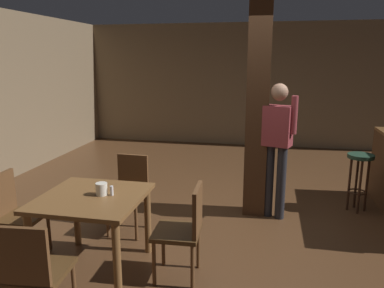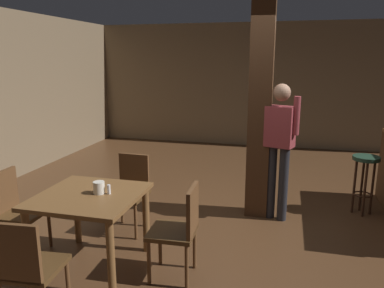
% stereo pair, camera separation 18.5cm
% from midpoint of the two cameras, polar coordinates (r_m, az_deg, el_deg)
% --- Properties ---
extents(ground_plane, '(10.80, 10.80, 0.00)m').
position_cam_midpoint_polar(ground_plane, '(4.76, 5.74, -12.17)').
color(ground_plane, '#4C301C').
extents(wall_back, '(8.00, 0.10, 2.80)m').
position_cam_midpoint_polar(wall_back, '(8.82, 9.13, 8.81)').
color(wall_back, '#756047').
rests_on(wall_back, ground_plane).
extents(pillar, '(0.28, 0.28, 2.80)m').
position_cam_midpoint_polar(pillar, '(4.79, 8.89, 5.42)').
color(pillar, '#422816').
rests_on(pillar, ground_plane).
extents(dining_table, '(0.96, 0.96, 0.75)m').
position_cam_midpoint_polar(dining_table, '(3.74, -16.33, -9.35)').
color(dining_table, brown).
rests_on(dining_table, ground_plane).
extents(chair_west, '(0.44, 0.44, 0.89)m').
position_cam_midpoint_polar(chair_west, '(4.27, -26.59, -9.16)').
color(chair_west, '#4C3319').
rests_on(chair_west, ground_plane).
extents(chair_south, '(0.46, 0.46, 0.89)m').
position_cam_midpoint_polar(chair_south, '(3.13, -24.59, -17.12)').
color(chair_south, '#4C3319').
rests_on(chair_south, ground_plane).
extents(chair_east, '(0.44, 0.44, 0.89)m').
position_cam_midpoint_polar(chair_east, '(3.51, -2.63, -12.55)').
color(chair_east, '#4C3319').
rests_on(chair_east, ground_plane).
extents(chair_north, '(0.44, 0.44, 0.89)m').
position_cam_midpoint_polar(chair_north, '(4.51, -10.65, -6.81)').
color(chair_north, '#4C3319').
rests_on(chair_north, ground_plane).
extents(napkin_cup, '(0.11, 0.11, 0.12)m').
position_cam_midpoint_polar(napkin_cup, '(3.67, -15.04, -6.65)').
color(napkin_cup, silver).
rests_on(napkin_cup, dining_table).
extents(salt_shaker, '(0.03, 0.03, 0.09)m').
position_cam_midpoint_polar(salt_shaker, '(3.65, -13.57, -6.93)').
color(salt_shaker, silver).
rests_on(salt_shaker, dining_table).
extents(standing_person, '(0.47, 0.30, 1.72)m').
position_cam_midpoint_polar(standing_person, '(4.75, 11.73, 0.37)').
color(standing_person, maroon).
rests_on(standing_person, ground_plane).
extents(bar_stool_near, '(0.34, 0.34, 0.79)m').
position_cam_midpoint_polar(bar_stool_near, '(5.39, 23.28, -3.55)').
color(bar_stool_near, '#1E3828').
rests_on(bar_stool_near, ground_plane).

